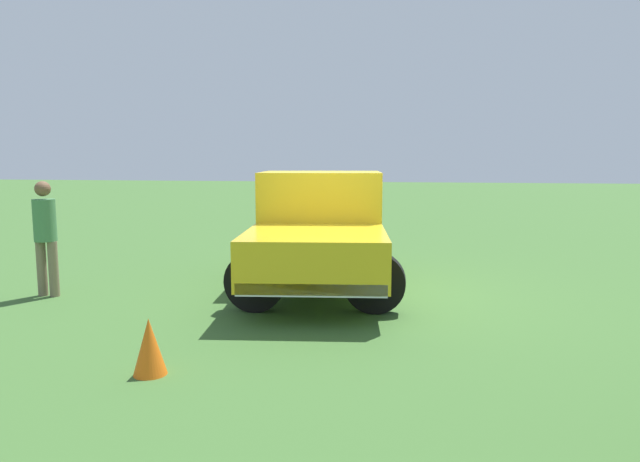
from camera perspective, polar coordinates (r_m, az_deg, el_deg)
ground_plane at (r=8.89m, az=2.38°, el=-5.99°), size 80.00×80.00×0.00m
pickup_truck at (r=9.10m, az=0.04°, el=0.42°), size 2.74×4.89×1.83m
person_bystander at (r=9.29m, az=-25.92°, el=-0.06°), size 0.34×0.34×1.72m
traffic_cone at (r=5.72m, az=-16.79°, el=-11.07°), size 0.32×0.32×0.55m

